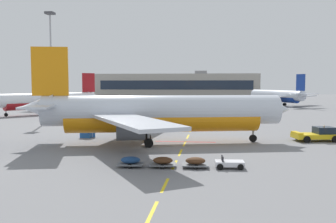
% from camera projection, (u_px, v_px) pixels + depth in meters
% --- Properties ---
extents(ground, '(400.00, 400.00, 0.00)m').
position_uv_depth(ground, '(320.00, 128.00, 64.26)').
color(ground, slate).
extents(apron_paint_markings, '(8.00, 93.96, 0.01)m').
position_uv_depth(apron_paint_markings, '(192.00, 128.00, 63.93)').
color(apron_paint_markings, yellow).
rests_on(apron_paint_markings, ground).
extents(airliner_foreground, '(34.57, 33.79, 12.20)m').
position_uv_depth(airliner_foreground, '(159.00, 113.00, 47.36)').
color(airliner_foreground, silver).
rests_on(airliner_foreground, ground).
extents(pushback_tug, '(6.42, 4.04, 2.08)m').
position_uv_depth(pushback_tug, '(318.00, 134.00, 49.70)').
color(pushback_tug, yellow).
rests_on(pushback_tug, ground).
extents(airliner_mid_left, '(27.21, 28.74, 10.57)m').
position_uv_depth(airliner_mid_left, '(277.00, 96.00, 127.14)').
color(airliner_mid_left, silver).
rests_on(airliner_mid_left, ground).
extents(airliner_far_right, '(24.41, 26.46, 10.45)m').
position_uv_depth(airliner_far_right, '(49.00, 101.00, 93.16)').
color(airliner_far_right, white).
rests_on(airliner_far_right, ground).
extents(baggage_train, '(11.67, 2.27, 1.14)m').
position_uv_depth(baggage_train, '(179.00, 162.00, 34.05)').
color(baggage_train, silver).
rests_on(baggage_train, ground).
extents(uld_cargo_container, '(1.89, 1.86, 1.60)m').
position_uv_depth(uld_cargo_container, '(88.00, 132.00, 52.95)').
color(uld_cargo_container, '#194C9E').
rests_on(uld_cargo_container, ground).
extents(apron_light_mast_near, '(1.80, 1.80, 23.06)m').
position_uv_depth(apron_light_mast_near, '(51.00, 52.00, 80.52)').
color(apron_light_mast_near, slate).
rests_on(apron_light_mast_near, ground).
extents(terminal_satellite, '(81.72, 19.14, 13.97)m').
position_uv_depth(terminal_satellite, '(177.00, 86.00, 190.57)').
color(terminal_satellite, '#9E998E').
rests_on(terminal_satellite, ground).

